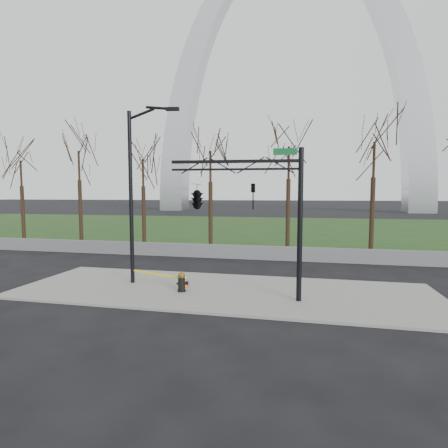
% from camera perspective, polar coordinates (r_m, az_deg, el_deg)
% --- Properties ---
extents(ground, '(500.00, 500.00, 0.00)m').
position_cam_1_polar(ground, '(15.59, -0.23, -10.94)').
color(ground, black).
rests_on(ground, ground).
extents(sidewalk, '(18.00, 6.00, 0.10)m').
position_cam_1_polar(sidewalk, '(15.57, -0.23, -10.77)').
color(sidewalk, slate).
rests_on(sidewalk, ground).
extents(grass_strip, '(120.00, 40.00, 0.06)m').
position_cam_1_polar(grass_strip, '(44.96, 8.14, -0.62)').
color(grass_strip, '#1D3914').
rests_on(grass_strip, ground).
extents(guardrail, '(60.00, 0.30, 0.90)m').
position_cam_1_polar(guardrail, '(23.18, 4.10, -4.60)').
color(guardrail, '#59595B').
rests_on(guardrail, ground).
extents(gateway_arch, '(66.00, 6.00, 65.00)m').
position_cam_1_polar(gateway_arch, '(94.05, 10.59, 22.20)').
color(gateway_arch, silver).
rests_on(gateway_arch, ground).
extents(tree_row, '(38.96, 4.00, 8.63)m').
position_cam_1_polar(tree_row, '(27.49, -1.95, 4.97)').
color(tree_row, black).
rests_on(tree_row, ground).
extents(fire_hydrant, '(0.55, 0.36, 0.88)m').
position_cam_1_polar(fire_hydrant, '(15.30, -6.84, -9.32)').
color(fire_hydrant, black).
rests_on(fire_hydrant, sidewalk).
extents(traffic_cone, '(0.34, 0.34, 0.60)m').
position_cam_1_polar(traffic_cone, '(16.08, -6.44, -9.01)').
color(traffic_cone, '#FB610D').
rests_on(traffic_cone, sidewalk).
extents(street_light, '(2.38, 0.51, 8.21)m').
position_cam_1_polar(street_light, '(16.78, -14.14, 6.24)').
color(street_light, black).
rests_on(street_light, ground).
extents(traffic_signal_mast, '(5.08, 2.52, 6.00)m').
position_cam_1_polar(traffic_signal_mast, '(13.81, -1.26, 4.46)').
color(traffic_signal_mast, black).
rests_on(traffic_signal_mast, ground).
extents(caution_tape, '(2.77, 1.00, 0.45)m').
position_cam_1_polar(caution_tape, '(16.09, -10.10, -8.30)').
color(caution_tape, yellow).
rests_on(caution_tape, ground).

